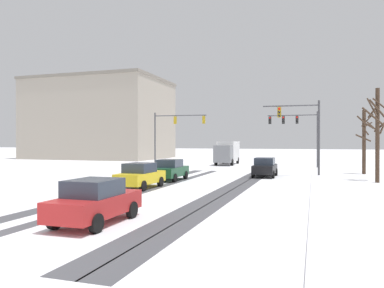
% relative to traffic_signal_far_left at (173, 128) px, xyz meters
% --- Properties ---
extents(wheel_track_left_lane, '(0.96, 30.23, 0.01)m').
position_rel_traffic_signal_far_left_xyz_m(wheel_track_left_lane, '(10.78, -19.93, -4.66)').
color(wheel_track_left_lane, '#4C4C51').
rests_on(wheel_track_left_lane, ground).
extents(wheel_track_right_lane, '(0.70, 30.23, 0.01)m').
position_rel_traffic_signal_far_left_xyz_m(wheel_track_right_lane, '(6.40, -19.93, -4.66)').
color(wheel_track_right_lane, '#4C4C51').
rests_on(wheel_track_right_lane, ground).
extents(wheel_track_center, '(1.00, 30.23, 0.01)m').
position_rel_traffic_signal_far_left_xyz_m(wheel_track_center, '(4.71, -19.93, -4.66)').
color(wheel_track_center, '#4C4C51').
rests_on(wheel_track_center, ground).
extents(wheel_track_oncoming, '(0.89, 30.23, 0.01)m').
position_rel_traffic_signal_far_left_xyz_m(wheel_track_oncoming, '(11.64, -19.93, -4.66)').
color(wheel_track_oncoming, '#4C4C51').
rests_on(wheel_track_oncoming, ground).
extents(sidewalk_kerb_right, '(4.00, 30.23, 0.12)m').
position_rel_traffic_signal_far_left_xyz_m(sidewalk_kerb_right, '(17.86, -21.31, -4.60)').
color(sidewalk_kerb_right, white).
rests_on(sidewalk_kerb_right, ground).
extents(traffic_signal_far_left, '(6.41, 0.83, 6.50)m').
position_rel_traffic_signal_far_left_xyz_m(traffic_signal_far_left, '(0.00, 0.00, 0.00)').
color(traffic_signal_far_left, '#47474C').
rests_on(traffic_signal_far_left, ground).
extents(traffic_signal_far_right, '(5.80, 0.38, 6.50)m').
position_rel_traffic_signal_far_left_xyz_m(traffic_signal_far_right, '(14.17, 3.78, 0.12)').
color(traffic_signal_far_right, '#47474C').
rests_on(traffic_signal_far_right, ground).
extents(traffic_signal_near_right, '(4.79, 0.50, 6.50)m').
position_rel_traffic_signal_far_left_xyz_m(traffic_signal_near_right, '(15.21, -8.26, -0.31)').
color(traffic_signal_near_right, '#47474C').
rests_on(traffic_signal_near_right, ground).
extents(car_black_lead, '(1.84, 4.10, 1.62)m').
position_rel_traffic_signal_far_left_xyz_m(car_black_lead, '(12.10, -9.73, -3.84)').
color(car_black_lead, black).
rests_on(car_black_lead, ground).
extents(car_dark_green_second, '(1.86, 4.11, 1.62)m').
position_rel_traffic_signal_far_left_xyz_m(car_dark_green_second, '(5.52, -14.95, -3.84)').
color(car_dark_green_second, '#194C2D').
rests_on(car_dark_green_second, ground).
extents(car_yellow_cab_third, '(1.91, 4.14, 1.62)m').
position_rel_traffic_signal_far_left_xyz_m(car_yellow_cab_third, '(5.51, -20.14, -3.84)').
color(car_yellow_cab_third, yellow).
rests_on(car_yellow_cab_third, ground).
extents(car_red_fourth, '(1.85, 4.11, 1.62)m').
position_rel_traffic_signal_far_left_xyz_m(car_red_fourth, '(8.49, -30.00, -3.84)').
color(car_red_fourth, red).
rests_on(car_red_fourth, ground).
extents(box_truck_delivery, '(2.53, 7.48, 3.02)m').
position_rel_traffic_signal_far_left_xyz_m(box_truck_delivery, '(5.28, 6.16, -3.03)').
color(box_truck_delivery, slate).
rests_on(box_truck_delivery, ground).
extents(bare_tree_sidewalk_mid, '(1.78, 1.79, 6.88)m').
position_rel_traffic_signal_far_left_xyz_m(bare_tree_sidewalk_mid, '(20.41, -11.83, -0.90)').
color(bare_tree_sidewalk_mid, '#423023').
rests_on(bare_tree_sidewalk_mid, ground).
extents(bare_tree_sidewalk_far, '(2.05, 2.08, 5.92)m').
position_rel_traffic_signal_far_left_xyz_m(bare_tree_sidewalk_far, '(20.49, -4.24, -1.44)').
color(bare_tree_sidewalk_far, '#423023').
rests_on(bare_tree_sidewalk_far, ground).
extents(office_building_far_left_block, '(23.21, 16.51, 14.09)m').
position_rel_traffic_signal_far_left_xyz_m(office_building_far_left_block, '(-20.71, 17.53, 2.39)').
color(office_building_far_left_block, '#A89E8E').
rests_on(office_building_far_left_block, ground).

